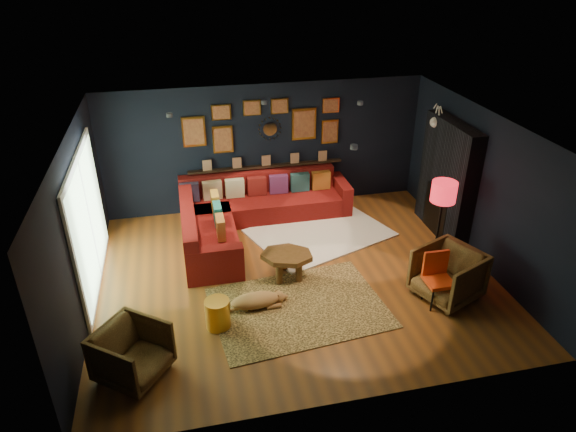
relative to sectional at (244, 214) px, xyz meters
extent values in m
plane|color=brown|center=(0.61, -1.81, -0.32)|extent=(6.50, 6.50, 0.00)
plane|color=black|center=(0.61, 0.94, 0.98)|extent=(6.50, 0.00, 6.50)
plane|color=black|center=(0.61, -4.56, 0.98)|extent=(6.50, 0.00, 6.50)
plane|color=black|center=(-2.64, -1.81, 0.98)|extent=(0.00, 5.50, 5.50)
plane|color=black|center=(3.86, -1.81, 0.98)|extent=(0.00, 5.50, 5.50)
plane|color=beige|center=(0.61, -1.81, 2.28)|extent=(6.50, 6.50, 0.00)
cube|color=maroon|center=(0.41, 0.44, -0.11)|extent=(3.20, 0.95, 0.42)
cube|color=maroon|center=(0.41, 0.80, 0.31)|extent=(3.20, 0.24, 0.46)
cube|color=maroon|center=(2.11, 0.44, 0.00)|extent=(0.22, 0.95, 0.64)
cube|color=maroon|center=(-0.71, -0.66, -0.11)|extent=(0.95, 2.20, 0.42)
cube|color=maroon|center=(-1.07, -0.66, 0.31)|extent=(0.24, 2.20, 0.46)
cube|color=maroon|center=(-0.71, -1.66, 0.00)|extent=(0.95, 0.22, 0.64)
cube|color=#3A2E4D|center=(-0.99, 0.59, 0.30)|extent=(0.38, 0.14, 0.38)
cube|color=tan|center=(-0.54, 0.59, 0.30)|extent=(0.38, 0.14, 0.38)
cube|color=beige|center=(-0.09, 0.59, 0.30)|extent=(0.38, 0.14, 0.38)
cube|color=maroon|center=(0.36, 0.59, 0.30)|extent=(0.38, 0.14, 0.38)
cube|color=#5E2859|center=(0.81, 0.59, 0.30)|extent=(0.38, 0.14, 0.38)
cube|color=#21484F|center=(1.26, 0.59, 0.30)|extent=(0.38, 0.14, 0.38)
cube|color=#9F561D|center=(1.71, 0.59, 0.30)|extent=(0.38, 0.14, 0.38)
cube|color=gold|center=(-0.53, 0.04, 0.30)|extent=(0.14, 0.38, 0.38)
cube|color=#1A6A66|center=(-0.53, -0.46, 0.30)|extent=(0.14, 0.38, 0.38)
cube|color=#AE662B|center=(-0.53, -0.96, 0.30)|extent=(0.14, 0.38, 0.38)
cube|color=black|center=(0.61, 0.87, 0.60)|extent=(3.20, 0.12, 0.04)
cube|color=gold|center=(-0.79, 0.91, 1.43)|extent=(0.45, 0.03, 0.60)
cube|color=#AE6B3A|center=(-0.79, 0.89, 1.43)|extent=(0.38, 0.01, 0.51)
cube|color=gold|center=(-0.24, 0.91, 1.23)|extent=(0.40, 0.03, 0.55)
cube|color=#AE6B3A|center=(-0.24, 0.89, 1.23)|extent=(0.34, 0.01, 0.47)
cube|color=gold|center=(-0.24, 0.91, 1.78)|extent=(0.38, 0.03, 0.30)
cube|color=#AE6B3A|center=(-0.24, 0.89, 1.78)|extent=(0.32, 0.01, 0.25)
cube|color=gold|center=(1.41, 0.91, 1.43)|extent=(0.50, 0.03, 0.65)
cube|color=#AE6B3A|center=(1.41, 0.89, 1.43)|extent=(0.42, 0.01, 0.55)
cube|color=gold|center=(1.96, 0.91, 1.23)|extent=(0.35, 0.03, 0.50)
cube|color=#AE6B3A|center=(1.96, 0.89, 1.23)|extent=(0.30, 0.01, 0.42)
cube|color=gold|center=(1.96, 0.91, 1.78)|extent=(0.35, 0.03, 0.30)
cube|color=#AE6B3A|center=(1.96, 0.89, 1.78)|extent=(0.30, 0.01, 0.25)
cube|color=gold|center=(0.36, 0.91, 1.83)|extent=(0.35, 0.03, 0.30)
cube|color=#AE6B3A|center=(0.36, 0.89, 1.83)|extent=(0.30, 0.01, 0.25)
cube|color=gold|center=(0.91, 0.91, 1.83)|extent=(0.35, 0.03, 0.30)
cube|color=#AE6B3A|center=(0.91, 0.89, 1.83)|extent=(0.30, 0.01, 0.25)
cylinder|color=silver|center=(0.71, 0.91, 1.38)|extent=(0.28, 0.03, 0.28)
cone|color=gold|center=(0.93, 0.91, 1.38)|extent=(0.03, 0.16, 0.03)
cone|color=gold|center=(0.92, 0.91, 1.46)|extent=(0.04, 0.16, 0.04)
cone|color=gold|center=(0.87, 0.91, 1.53)|extent=(0.04, 0.16, 0.04)
cone|color=gold|center=(0.80, 0.91, 1.58)|extent=(0.04, 0.16, 0.04)
cone|color=gold|center=(0.71, 0.91, 1.60)|extent=(0.03, 0.16, 0.03)
cone|color=gold|center=(0.63, 0.91, 1.58)|extent=(0.04, 0.16, 0.04)
cone|color=gold|center=(0.56, 0.91, 1.53)|extent=(0.04, 0.16, 0.04)
cone|color=gold|center=(0.51, 0.91, 1.46)|extent=(0.04, 0.16, 0.04)
cone|color=gold|center=(0.49, 0.91, 1.38)|extent=(0.03, 0.16, 0.03)
cone|color=gold|center=(0.51, 0.91, 1.29)|extent=(0.04, 0.16, 0.04)
cone|color=gold|center=(0.56, 0.91, 1.22)|extent=(0.04, 0.16, 0.04)
cone|color=gold|center=(0.63, 0.91, 1.17)|extent=(0.04, 0.16, 0.04)
cone|color=gold|center=(0.71, 0.91, 1.16)|extent=(0.03, 0.16, 0.03)
cone|color=gold|center=(0.80, 0.91, 1.17)|extent=(0.04, 0.16, 0.04)
cone|color=gold|center=(0.87, 0.91, 1.22)|extent=(0.04, 0.16, 0.04)
cone|color=gold|center=(0.92, 0.91, 1.29)|extent=(0.04, 0.16, 0.04)
cube|color=black|center=(3.71, -0.91, 0.78)|extent=(0.30, 1.60, 2.20)
cube|color=black|center=(3.65, -0.91, 0.13)|extent=(0.20, 0.80, 0.90)
cone|color=white|center=(3.80, -0.41, 1.73)|extent=(0.35, 0.28, 0.28)
sphere|color=white|center=(3.58, -0.41, 1.73)|extent=(0.20, 0.20, 0.20)
cylinder|color=white|center=(3.60, -0.47, 1.90)|extent=(0.02, 0.10, 0.28)
cylinder|color=white|center=(3.60, -0.35, 1.90)|extent=(0.02, 0.10, 0.28)
cube|color=white|center=(-2.61, -1.21, 0.78)|extent=(0.04, 2.80, 2.20)
cube|color=#B7E2AD|center=(-2.58, -1.21, 0.78)|extent=(0.01, 2.60, 2.00)
cube|color=white|center=(-2.58, -1.21, 0.78)|extent=(0.02, 0.06, 2.00)
cylinder|color=black|center=(-1.19, -0.61, 2.24)|extent=(0.10, 0.10, 0.06)
cylinder|color=black|center=(0.41, -0.21, 2.24)|extent=(0.10, 0.10, 0.06)
cylinder|color=black|center=(2.01, -0.61, 2.24)|extent=(0.10, 0.10, 0.06)
cylinder|color=black|center=(1.21, -2.61, 2.24)|extent=(0.10, 0.10, 0.06)
cube|color=white|center=(1.40, -0.51, -0.31)|extent=(2.95, 2.56, 0.03)
cube|color=tan|center=(0.47, -2.65, -0.32)|extent=(2.77, 2.11, 0.01)
cylinder|color=brown|center=(0.30, -1.97, -0.11)|extent=(0.11, 0.11, 0.35)
cylinder|color=brown|center=(0.63, -1.97, -0.11)|extent=(0.11, 0.11, 0.35)
cylinder|color=brown|center=(0.46, -1.59, -0.11)|extent=(0.11, 0.11, 0.35)
cylinder|color=maroon|center=(-0.69, -0.71, -0.14)|extent=(0.47, 0.47, 0.31)
imported|color=#A77836|center=(-1.94, -3.54, 0.08)|extent=(1.07, 1.08, 0.81)
imported|color=#A77836|center=(2.80, -2.86, 0.13)|extent=(1.11, 1.14, 0.91)
cylinder|color=gold|center=(-0.78, -2.81, -0.09)|extent=(0.37, 0.37, 0.46)
cylinder|color=black|center=(2.42, -3.16, -0.11)|extent=(0.03, 0.03, 0.42)
cylinder|color=black|center=(2.73, -3.16, -0.11)|extent=(0.03, 0.03, 0.42)
cylinder|color=black|center=(2.42, -2.85, -0.11)|extent=(0.03, 0.03, 0.42)
cylinder|color=black|center=(2.73, -2.86, -0.11)|extent=(0.03, 0.03, 0.42)
cube|color=#EA4214|center=(2.57, -3.01, 0.10)|extent=(0.41, 0.41, 0.06)
cube|color=#EA4214|center=(2.57, -2.84, 0.33)|extent=(0.40, 0.05, 0.40)
cylinder|color=black|center=(3.11, -1.86, -0.30)|extent=(0.26, 0.26, 0.04)
cylinder|color=black|center=(3.11, -1.86, 0.34)|extent=(0.04, 0.04, 1.24)
cylinder|color=red|center=(3.11, -1.86, 1.03)|extent=(0.42, 0.42, 0.35)
camera|label=1|loc=(-1.06, -8.78, 4.67)|focal=32.00mm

